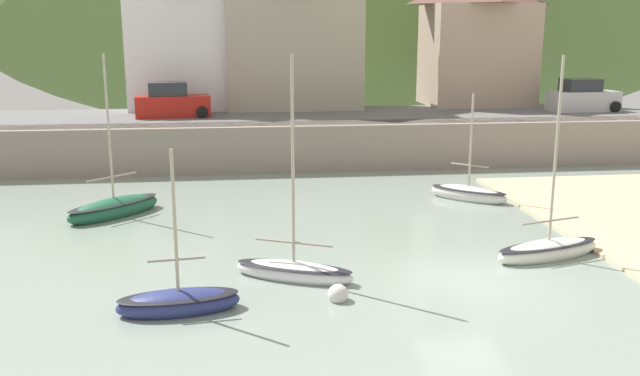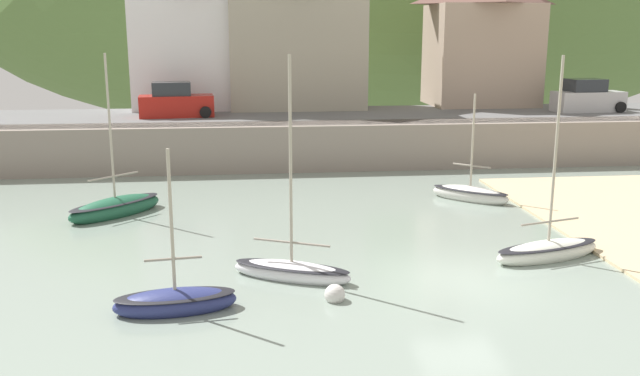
% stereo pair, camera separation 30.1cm
% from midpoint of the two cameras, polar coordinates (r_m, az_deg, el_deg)
% --- Properties ---
extents(quay_seawall, '(48.00, 9.40, 2.40)m').
position_cam_midpoint_polar(quay_seawall, '(36.50, 3.14, 4.03)').
color(quay_seawall, gray).
rests_on(quay_seawall, ground).
extents(hillside_backdrop, '(80.00, 44.00, 24.73)m').
position_cam_midpoint_polar(hillside_backdrop, '(74.25, 2.76, 14.24)').
color(hillside_backdrop, '#5F8442').
rests_on(hillside_backdrop, ground).
extents(waterfront_building_left, '(8.08, 4.94, 9.57)m').
position_cam_midpoint_polar(waterfront_building_left, '(43.30, -10.86, 13.10)').
color(waterfront_building_left, white).
rests_on(waterfront_building_left, ground).
extents(waterfront_building_centre, '(8.52, 6.21, 9.35)m').
position_cam_midpoint_polar(waterfront_building_centre, '(43.33, -2.58, 13.12)').
color(waterfront_building_centre, '#A29B86').
rests_on(waterfront_building_centre, ground).
extents(waterfront_building_right, '(6.86, 5.47, 8.30)m').
position_cam_midpoint_polar(waterfront_building_right, '(45.85, 12.99, 12.17)').
color(waterfront_building_right, tan).
rests_on(waterfront_building_right, ground).
extents(motorboat_with_cabin, '(3.27, 1.51, 4.44)m').
position_cam_midpoint_polar(motorboat_with_cabin, '(18.04, -12.33, -9.40)').
color(motorboat_with_cabin, navy).
rests_on(motorboat_with_cabin, ground).
extents(sailboat_nearest_shore, '(3.78, 3.80, 6.51)m').
position_cam_midpoint_polar(sailboat_nearest_shore, '(27.76, -17.30, -1.62)').
color(sailboat_nearest_shore, '#1F5B3F').
rests_on(sailboat_nearest_shore, ground).
extents(sailboat_white_hull, '(3.23, 2.99, 4.75)m').
position_cam_midpoint_polar(sailboat_white_hull, '(29.70, 12.15, -0.45)').
color(sailboat_white_hull, silver).
rests_on(sailboat_white_hull, ground).
extents(sailboat_blue_trim, '(3.69, 2.38, 6.62)m').
position_cam_midpoint_polar(sailboat_blue_trim, '(19.88, -2.66, -6.92)').
color(sailboat_blue_trim, white).
rests_on(sailboat_blue_trim, ground).
extents(sailboat_tall_mast, '(4.01, 2.07, 6.56)m').
position_cam_midpoint_polar(sailboat_tall_mast, '(22.78, 18.38, -4.93)').
color(sailboat_tall_mast, white).
rests_on(sailboat_tall_mast, ground).
extents(parked_car_near_slipway, '(4.26, 2.13, 1.95)m').
position_cam_midpoint_polar(parked_car_near_slipway, '(39.10, -12.63, 7.06)').
color(parked_car_near_slipway, '#AB1C15').
rests_on(parked_car_near_slipway, ground).
extents(parked_car_by_wall, '(4.21, 1.99, 1.95)m').
position_cam_midpoint_polar(parked_car_by_wall, '(43.95, 21.13, 7.13)').
color(parked_car_by_wall, '#B6B6B6').
rests_on(parked_car_by_wall, ground).
extents(mooring_buoy, '(0.57, 0.57, 0.57)m').
position_cam_midpoint_polar(mooring_buoy, '(18.35, 1.06, -8.99)').
color(mooring_buoy, silver).
rests_on(mooring_buoy, ground).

